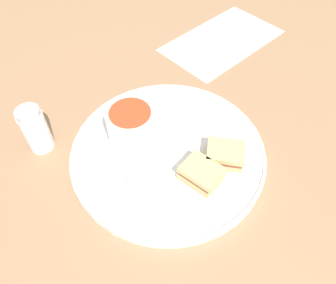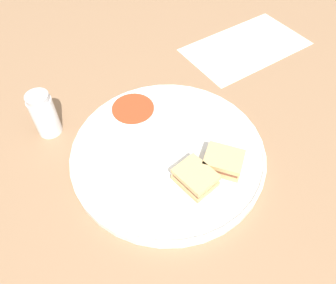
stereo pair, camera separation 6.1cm
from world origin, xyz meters
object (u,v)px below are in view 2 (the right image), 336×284
at_px(sandwich_half_near, 195,177).
at_px(salt_shaker, 44,114).
at_px(sandwich_half_far, 223,161).
at_px(soup_bowl, 135,122).
at_px(spoon, 126,174).

bearing_deg(sandwich_half_near, salt_shaker, -133.48).
bearing_deg(sandwich_half_far, soup_bowl, -132.86).
distance_m(sandwich_half_far, salt_shaker, 0.36).
height_order(soup_bowl, spoon, soup_bowl).
xyz_separation_m(sandwich_half_far, salt_shaker, (-0.21, -0.29, 0.01)).
distance_m(soup_bowl, salt_shaker, 0.18).
relative_size(spoon, sandwich_half_near, 1.39).
bearing_deg(sandwich_half_near, spoon, -114.22).
bearing_deg(spoon, sandwich_half_far, 84.86).
bearing_deg(spoon, salt_shaker, -138.65).
distance_m(soup_bowl, sandwich_half_far, 0.18).
bearing_deg(salt_shaker, sandwich_half_far, 55.08).
relative_size(soup_bowl, spoon, 0.78).
bearing_deg(spoon, soup_bowl, 160.55).
bearing_deg(sandwich_half_near, sandwich_half_far, 105.24).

